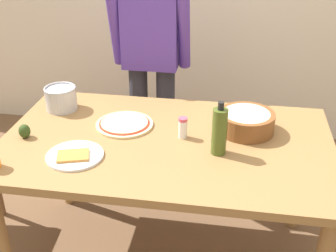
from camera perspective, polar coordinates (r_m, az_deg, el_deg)
dining_table at (r=2.17m, az=-0.21°, el=-3.91°), size 1.60×0.96×0.76m
person_cook at (r=2.77m, az=-2.21°, el=9.52°), size 0.49×0.25×1.62m
pizza_raw_on_board at (r=2.26m, az=-5.68°, el=0.27°), size 0.29×0.29×0.02m
plate_with_slice at (r=2.02m, az=-12.06°, el=-3.78°), size 0.26×0.26×0.02m
popcorn_bowl at (r=2.20m, az=10.15°, el=0.78°), size 0.28×0.28×0.11m
olive_oil_bottle at (r=1.97m, az=6.70°, el=-0.65°), size 0.07×0.07×0.26m
steel_pot at (r=2.47m, az=-13.75°, el=3.56°), size 0.17×0.17×0.13m
salt_shaker at (r=2.12m, az=1.94°, el=-0.22°), size 0.04×0.04×0.11m
avocado at (r=2.24m, az=-18.17°, el=-0.63°), size 0.06×0.06×0.07m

